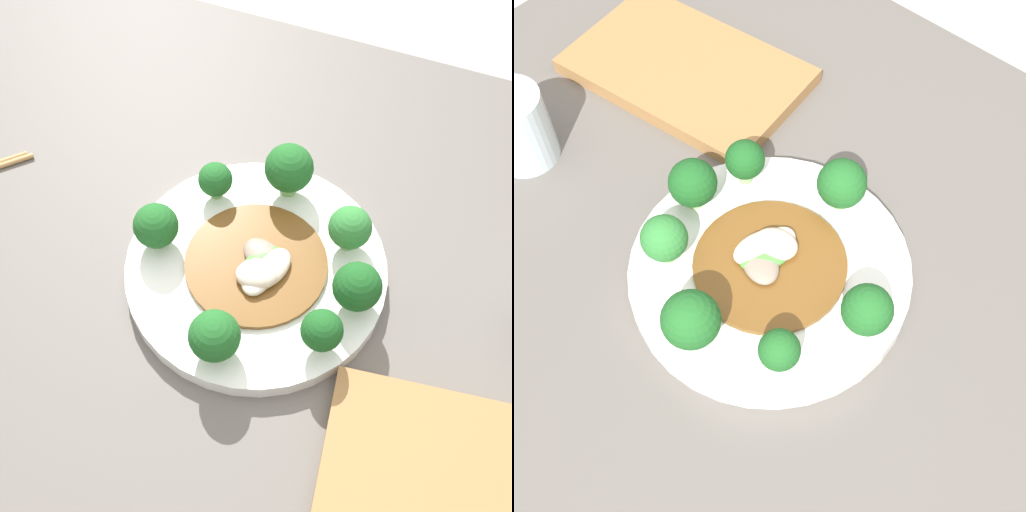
{
  "view_description": "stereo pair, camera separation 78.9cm",
  "coord_description": "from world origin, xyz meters",
  "views": [
    {
      "loc": [
        -0.18,
        0.37,
        1.47
      ],
      "look_at": [
        -0.03,
        -0.02,
        0.81
      ],
      "focal_mm": 50.0,
      "sensor_mm": 36.0,
      "label": 1
    },
    {
      "loc": [
        0.22,
        -0.31,
        1.42
      ],
      "look_at": [
        -0.03,
        -0.02,
        0.81
      ],
      "focal_mm": 50.0,
      "sensor_mm": 36.0,
      "label": 2
    }
  ],
  "objects": [
    {
      "name": "broccoli_west",
      "position": [
        -0.15,
        -0.01,
        0.82
      ],
      "size": [
        0.05,
        0.05,
        0.06
      ],
      "color": "#89B76B",
      "rests_on": "plate"
    },
    {
      "name": "plate",
      "position": [
        -0.03,
        -0.02,
        0.77
      ],
      "size": [
        0.3,
        0.3,
        0.02
      ],
      "color": "white",
      "rests_on": "table"
    },
    {
      "name": "broccoli_northwest",
      "position": [
        -0.13,
        0.05,
        0.82
      ],
      "size": [
        0.04,
        0.04,
        0.06
      ],
      "color": "#89B76B",
      "rests_on": "plate"
    },
    {
      "name": "stirfry_center",
      "position": [
        -0.04,
        -0.01,
        0.79
      ],
      "size": [
        0.16,
        0.16,
        0.02
      ],
      "color": "brown",
      "rests_on": "plate"
    },
    {
      "name": "broccoli_east",
      "position": [
        0.08,
        -0.01,
        0.82
      ],
      "size": [
        0.05,
        0.05,
        0.06
      ],
      "color": "#70A356",
      "rests_on": "plate"
    },
    {
      "name": "broccoli_southeast",
      "position": [
        0.05,
        -0.09,
        0.81
      ],
      "size": [
        0.04,
        0.04,
        0.05
      ],
      "color": "#7AAD5B",
      "rests_on": "plate"
    },
    {
      "name": "cutting_board",
      "position": [
        -0.32,
        0.14,
        0.77
      ],
      "size": [
        0.31,
        0.22,
        0.02
      ],
      "color": "olive",
      "rests_on": "table"
    },
    {
      "name": "drinking_glass",
      "position": [
        -0.36,
        -0.08,
        0.81
      ],
      "size": [
        0.08,
        0.08,
        0.09
      ],
      "color": "silver",
      "rests_on": "table"
    },
    {
      "name": "table",
      "position": [
        0.0,
        0.0,
        0.38
      ],
      "size": [
        1.18,
        0.87,
        0.76
      ],
      "color": "#5B5651",
      "rests_on": "ground_plane"
    },
    {
      "name": "ground_plane",
      "position": [
        0.0,
        0.0,
        0.0
      ],
      "size": [
        8.0,
        8.0,
        0.0
      ],
      "primitive_type": "plane",
      "color": "#B7B2A8"
    },
    {
      "name": "broccoli_southwest",
      "position": [
        -0.12,
        -0.08,
        0.82
      ],
      "size": [
        0.05,
        0.05,
        0.06
      ],
      "color": "#89B76B",
      "rests_on": "plate"
    },
    {
      "name": "broccoli_south",
      "position": [
        -0.03,
        -0.13,
        0.83
      ],
      "size": [
        0.06,
        0.06,
        0.07
      ],
      "color": "#7AAD5B",
      "rests_on": "plate"
    },
    {
      "name": "broccoli_north",
      "position": [
        -0.03,
        0.09,
        0.82
      ],
      "size": [
        0.05,
        0.05,
        0.06
      ],
      "color": "#89B76B",
      "rests_on": "plate"
    }
  ]
}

